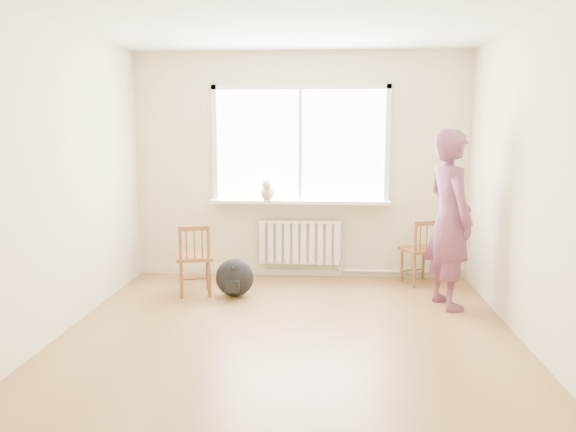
% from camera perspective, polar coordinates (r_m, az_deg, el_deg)
% --- Properties ---
extents(floor, '(4.50, 4.50, 0.00)m').
position_cam_1_polar(floor, '(4.86, -0.10, -12.77)').
color(floor, olive).
rests_on(floor, ground).
extents(ceiling, '(4.50, 4.50, 0.00)m').
position_cam_1_polar(ceiling, '(4.61, -0.11, 20.21)').
color(ceiling, white).
rests_on(ceiling, back_wall).
extents(back_wall, '(4.00, 0.01, 2.70)m').
position_cam_1_polar(back_wall, '(6.78, 1.26, 5.10)').
color(back_wall, beige).
rests_on(back_wall, ground).
extents(window, '(2.12, 0.05, 1.42)m').
position_cam_1_polar(window, '(6.74, 1.26, 7.74)').
color(window, white).
rests_on(window, back_wall).
extents(windowsill, '(2.15, 0.22, 0.04)m').
position_cam_1_polar(windowsill, '(6.71, 1.21, 1.46)').
color(windowsill, white).
rests_on(windowsill, back_wall).
extents(radiator, '(1.00, 0.12, 0.55)m').
position_cam_1_polar(radiator, '(6.81, 1.20, -2.61)').
color(radiator, white).
rests_on(radiator, back_wall).
extents(heating_pipe, '(1.40, 0.04, 0.04)m').
position_cam_1_polar(heating_pipe, '(6.98, 11.56, -5.55)').
color(heating_pipe, silver).
rests_on(heating_pipe, back_wall).
extents(baseboard, '(4.00, 0.03, 0.08)m').
position_cam_1_polar(baseboard, '(6.98, 1.22, -5.71)').
color(baseboard, beige).
rests_on(baseboard, ground).
extents(chair_left, '(0.47, 0.46, 0.78)m').
position_cam_1_polar(chair_left, '(6.16, -9.49, -4.39)').
color(chair_left, brown).
rests_on(chair_left, floor).
extents(chair_right, '(0.48, 0.47, 0.77)m').
position_cam_1_polar(chair_right, '(6.66, 13.40, -3.58)').
color(chair_right, brown).
rests_on(chair_right, floor).
extents(person, '(0.60, 0.75, 1.79)m').
position_cam_1_polar(person, '(5.83, 16.09, -0.33)').
color(person, '#BE3F65').
rests_on(person, floor).
extents(cat, '(0.18, 0.41, 0.27)m').
position_cam_1_polar(cat, '(6.64, -2.09, 2.52)').
color(cat, beige).
rests_on(cat, windowsill).
extents(backpack, '(0.47, 0.39, 0.41)m').
position_cam_1_polar(backpack, '(6.10, -5.45, -6.26)').
color(backpack, black).
rests_on(backpack, floor).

